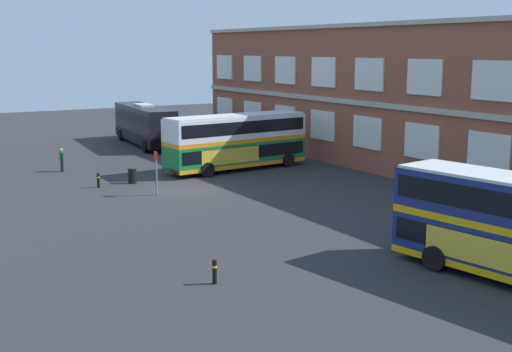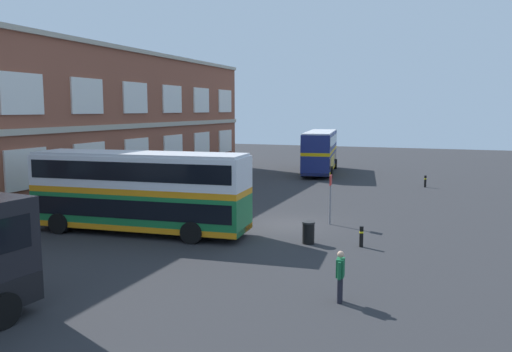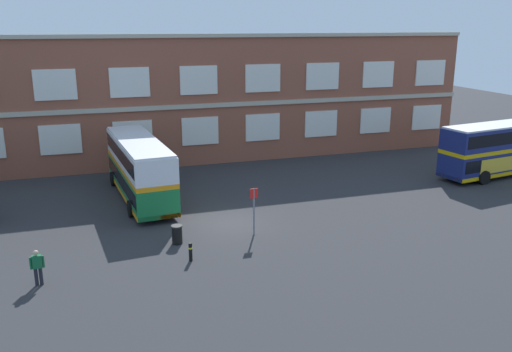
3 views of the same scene
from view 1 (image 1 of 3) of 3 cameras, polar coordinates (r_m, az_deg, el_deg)
The scene contains 9 objects.
ground_plane at distance 44.17m, azimuth -3.80°, elevation -0.86°, with size 120.00×120.00×0.00m, color #2B2B2D.
brick_terminal_building at distance 51.67m, azimuth 12.90°, elevation 6.37°, with size 48.82×8.19×10.64m.
double_decker_near at distance 49.79m, azimuth -1.67°, elevation 2.98°, with size 3.54×11.18×4.07m.
touring_coach at distance 63.42m, azimuth -9.37°, elevation 4.29°, with size 12.19×3.79×3.80m.
waiting_passenger at distance 51.20m, azimuth -16.04°, elevation 1.40°, with size 0.64×0.27×1.70m.
bus_stand_flag at distance 41.52m, azimuth -8.41°, elevation 0.60°, with size 0.44×0.10×2.70m.
station_litter_bin at distance 45.70m, azimuth -10.38°, elevation 0.04°, with size 0.60×0.60×1.03m.
safety_bollard_west at distance 44.72m, azimuth -13.14°, elevation -0.34°, with size 0.19×0.19×0.95m.
safety_bollard_east at distance 26.05m, azimuth -3.51°, elevation -8.03°, with size 0.19×0.19×0.95m.
Camera 1 is at (38.63, -17.51, 8.86)m, focal length 47.48 mm.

